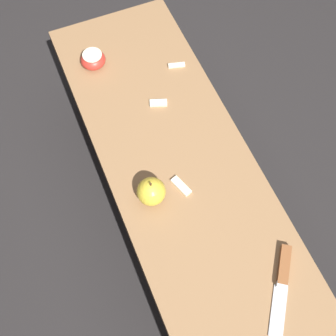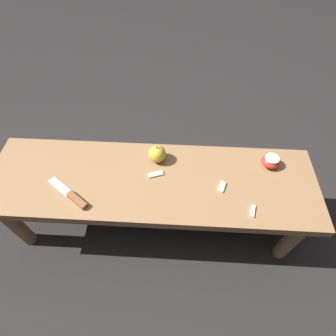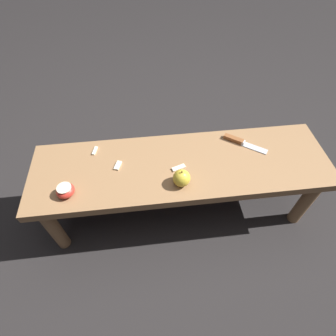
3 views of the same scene
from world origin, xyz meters
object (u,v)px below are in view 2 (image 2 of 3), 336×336
at_px(knife, 72,196).
at_px(apple_cut, 271,161).
at_px(apple_whole, 157,154).
at_px(wooden_bench, 152,187).

height_order(knife, apple_cut, apple_cut).
relative_size(apple_whole, apple_cut, 1.12).
bearing_deg(wooden_bench, apple_whole, 80.24).
xyz_separation_m(knife, apple_whole, (0.31, 0.21, 0.03)).
relative_size(knife, apple_whole, 2.29).
distance_m(wooden_bench, apple_cut, 0.51).
distance_m(wooden_bench, knife, 0.32).
bearing_deg(apple_whole, knife, -146.37).
height_order(apple_whole, apple_cut, apple_whole).
bearing_deg(apple_cut, wooden_bench, -168.23).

